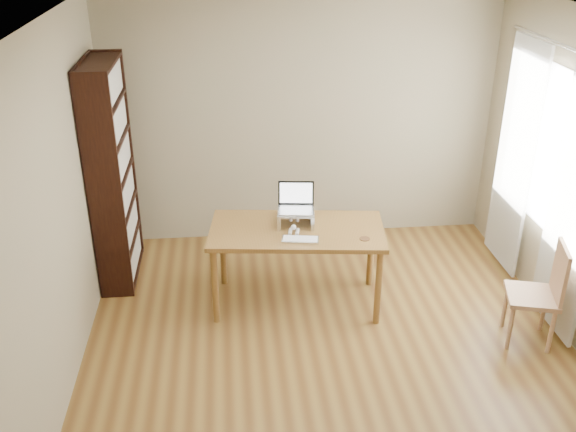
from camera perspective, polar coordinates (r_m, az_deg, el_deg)
The scene contains 10 objects.
room at distance 4.60m, azimuth 4.85°, elevation 0.34°, with size 4.04×4.54×2.64m.
bookshelf at distance 6.13m, azimuth -15.34°, elevation 3.60°, with size 0.30×0.90×2.10m.
curtains at distance 5.94m, azimuth 21.67°, elevation 3.20°, with size 0.03×1.90×2.25m.
desk at distance 5.61m, azimuth 0.79°, elevation -1.94°, with size 1.59×0.93×0.75m.
laptop_stand at distance 5.60m, azimuth 0.71°, elevation -0.01°, with size 0.32×0.25×0.13m.
laptop at distance 5.61m, azimuth 0.65°, elevation 1.21°, with size 0.34×0.30×0.22m.
keyboard at distance 5.37m, azimuth 1.11°, elevation -2.10°, with size 0.33×0.18×0.02m.
coaster at distance 5.43m, azimuth 6.83°, elevation -2.02°, with size 0.09×0.09×0.01m, color #50301B.
cat at distance 5.64m, azimuth 0.62°, elevation -0.04°, with size 0.25×0.48×0.15m.
chair at distance 5.60m, azimuth 21.57°, elevation -6.12°, with size 0.48×0.48×0.89m.
Camera 1 is at (-0.77, -4.07, 3.27)m, focal length 40.00 mm.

